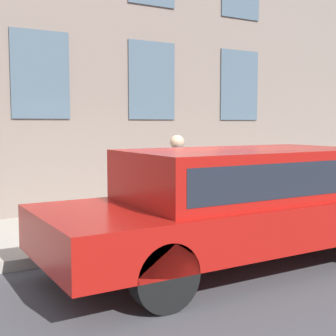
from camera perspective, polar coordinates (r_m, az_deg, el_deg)
name	(u,v)px	position (r m, az deg, el deg)	size (l,w,h in m)	color
ground_plane	(171,247)	(7.38, 0.38, -9.66)	(80.00, 80.00, 0.00)	#47474C
sidewalk	(131,226)	(8.57, -4.51, -7.02)	(2.83, 60.00, 0.15)	#A8A093
fire_hydrant	(159,207)	(7.90, -1.16, -4.72)	(0.30, 0.42, 0.74)	#2D7260
person	(177,170)	(8.29, 1.10, -0.28)	(0.38, 0.25, 1.57)	#726651
parked_truck_red_near	(242,197)	(6.43, 8.99, -3.53)	(2.00, 5.35, 1.58)	black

